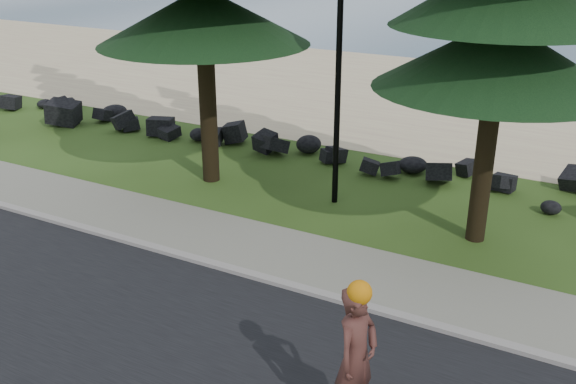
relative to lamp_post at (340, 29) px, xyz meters
name	(u,v)px	position (x,y,z in m)	size (l,w,h in m)	color
ground	(270,256)	(0.00, -3.20, -4.13)	(160.00, 160.00, 0.00)	#2E4716
road	(118,384)	(0.00, -7.70, -4.12)	(160.00, 7.00, 0.02)	black
kerb	(246,274)	(0.00, -4.10, -4.08)	(160.00, 0.20, 0.10)	#9E968E
sidewalk	(274,251)	(0.00, -3.00, -4.09)	(160.00, 2.00, 0.08)	gray
beach_sand	(455,100)	(0.00, 11.30, -4.13)	(160.00, 15.00, 0.01)	tan
ocean	(567,5)	(0.00, 47.80, -4.13)	(160.00, 58.00, 0.01)	#3D5E74
seawall_boulders	(371,171)	(0.00, 2.40, -4.13)	(60.00, 2.40, 1.10)	black
lamp_post	(340,29)	(0.00, 0.00, 0.00)	(0.25, 0.14, 8.14)	black
skateboarder	(356,357)	(3.38, -6.83, -3.02)	(0.62, 1.23, 2.22)	orange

